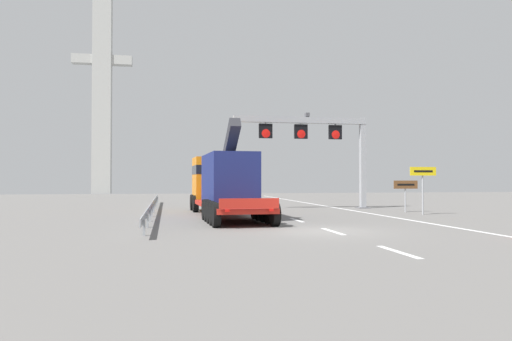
{
  "coord_description": "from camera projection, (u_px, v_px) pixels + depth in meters",
  "views": [
    {
      "loc": [
        -6.37,
        -19.26,
        2.13
      ],
      "look_at": [
        -0.69,
        11.74,
        2.73
      ],
      "focal_mm": 33.95,
      "sensor_mm": 36.0,
      "label": 1
    }
  ],
  "objects": [
    {
      "name": "ground",
      "position": [
        323.0,
        231.0,
        20.05
      ],
      "size": [
        112.0,
        112.0,
        0.0
      ],
      "primitive_type": "plane",
      "color": "slate"
    },
    {
      "name": "edge_line_right",
      "position": [
        355.0,
        211.0,
        32.97
      ],
      "size": [
        0.2,
        63.0,
        0.01
      ],
      "primitive_type": "cube",
      "color": "silver",
      "rests_on": "ground"
    },
    {
      "name": "tourist_info_sign_brown",
      "position": [
        406.0,
        188.0,
        31.71
      ],
      "size": [
        1.67,
        0.15,
        2.08
      ],
      "color": "#9EA0A5",
      "rests_on": "ground"
    },
    {
      "name": "exit_sign_yellow",
      "position": [
        423.0,
        178.0,
        29.45
      ],
      "size": [
        1.7,
        0.15,
        2.91
      ],
      "color": "#9EA0A5",
      "rests_on": "ground"
    },
    {
      "name": "bridge_pylon_distant",
      "position": [
        102.0,
        83.0,
        74.95
      ],
      "size": [
        9.0,
        2.0,
        33.43
      ],
      "color": "#B7B7B2",
      "rests_on": "ground"
    },
    {
      "name": "overhead_lane_gantry",
      "position": [
        320.0,
        136.0,
        35.67
      ],
      "size": [
        10.24,
        0.9,
        7.05
      ],
      "color": "#9EA0A5",
      "rests_on": "ground"
    },
    {
      "name": "guardrail_left",
      "position": [
        153.0,
        204.0,
        30.98
      ],
      "size": [
        0.13,
        28.89,
        0.76
      ],
      "color": "#999EA3",
      "rests_on": "ground"
    },
    {
      "name": "heavy_haul_truck_red",
      "position": [
        222.0,
        182.0,
        29.02
      ],
      "size": [
        3.45,
        14.14,
        5.3
      ],
      "color": "red",
      "rests_on": "ground"
    },
    {
      "name": "lane_markings",
      "position": [
        251.0,
        206.0,
        39.43
      ],
      "size": [
        0.2,
        53.9,
        0.01
      ],
      "color": "silver",
      "rests_on": "ground"
    }
  ]
}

